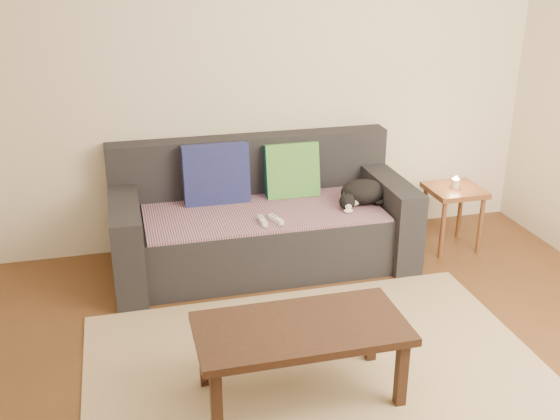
{
  "coord_description": "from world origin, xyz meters",
  "views": [
    {
      "loc": [
        -0.94,
        -2.68,
        2.18
      ],
      "look_at": [
        0.05,
        1.2,
        0.55
      ],
      "focal_mm": 42.0,
      "sensor_mm": 36.0,
      "label": 1
    }
  ],
  "objects_px": {
    "coffee_table": "(301,334)",
    "cat": "(362,193)",
    "sofa": "(261,223)",
    "wii_remote_a": "(263,221)",
    "wii_remote_b": "(276,220)",
    "side_table": "(454,198)"
  },
  "relations": [
    {
      "from": "coffee_table",
      "to": "cat",
      "type": "bearing_deg",
      "value": 58.96
    },
    {
      "from": "coffee_table",
      "to": "sofa",
      "type": "bearing_deg",
      "value": 84.7
    },
    {
      "from": "sofa",
      "to": "side_table",
      "type": "bearing_deg",
      "value": -4.5
    },
    {
      "from": "wii_remote_a",
      "to": "wii_remote_b",
      "type": "bearing_deg",
      "value": -93.89
    },
    {
      "from": "sofa",
      "to": "coffee_table",
      "type": "xyz_separation_m",
      "value": [
        -0.15,
        -1.57,
        0.06
      ]
    },
    {
      "from": "side_table",
      "to": "coffee_table",
      "type": "distance_m",
      "value": 2.17
    },
    {
      "from": "wii_remote_b",
      "to": "coffee_table",
      "type": "distance_m",
      "value": 1.28
    },
    {
      "from": "wii_remote_b",
      "to": "side_table",
      "type": "height_order",
      "value": "side_table"
    },
    {
      "from": "cat",
      "to": "wii_remote_b",
      "type": "bearing_deg",
      "value": -162.58
    },
    {
      "from": "sofa",
      "to": "coffee_table",
      "type": "height_order",
      "value": "sofa"
    },
    {
      "from": "sofa",
      "to": "cat",
      "type": "xyz_separation_m",
      "value": [
        0.72,
        -0.14,
        0.21
      ]
    },
    {
      "from": "cat",
      "to": "wii_remote_a",
      "type": "xyz_separation_m",
      "value": [
        -0.77,
        -0.16,
        -0.07
      ]
    },
    {
      "from": "sofa",
      "to": "wii_remote_a",
      "type": "height_order",
      "value": "sofa"
    },
    {
      "from": "sofa",
      "to": "wii_remote_a",
      "type": "xyz_separation_m",
      "value": [
        -0.05,
        -0.3,
        0.15
      ]
    },
    {
      "from": "sofa",
      "to": "cat",
      "type": "height_order",
      "value": "sofa"
    },
    {
      "from": "sofa",
      "to": "wii_remote_a",
      "type": "bearing_deg",
      "value": -100.0
    },
    {
      "from": "sofa",
      "to": "wii_remote_a",
      "type": "distance_m",
      "value": 0.34
    },
    {
      "from": "wii_remote_a",
      "to": "side_table",
      "type": "height_order",
      "value": "side_table"
    },
    {
      "from": "wii_remote_b",
      "to": "coffee_table",
      "type": "xyz_separation_m",
      "value": [
        -0.19,
        -1.26,
        -0.08
      ]
    },
    {
      "from": "side_table",
      "to": "coffee_table",
      "type": "bearing_deg",
      "value": -138.01
    },
    {
      "from": "wii_remote_a",
      "to": "cat",
      "type": "bearing_deg",
      "value": -79.52
    },
    {
      "from": "side_table",
      "to": "wii_remote_a",
      "type": "bearing_deg",
      "value": -173.06
    }
  ]
}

